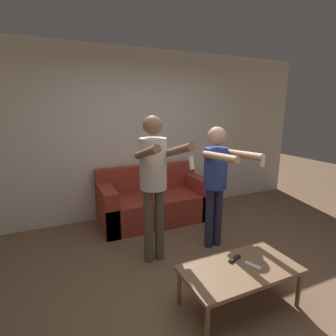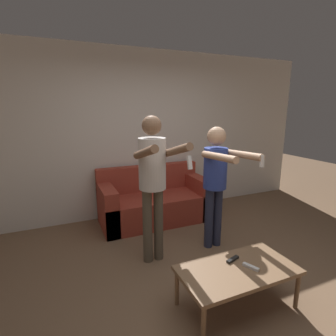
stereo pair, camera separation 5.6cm
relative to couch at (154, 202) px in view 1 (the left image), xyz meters
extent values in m
plane|color=brown|center=(-0.07, -1.79, -0.30)|extent=(14.00, 14.00, 0.00)
cube|color=silver|center=(-0.07, 0.43, 1.05)|extent=(6.40, 0.06, 2.70)
cube|color=#9E3828|center=(0.00, -0.04, -0.08)|extent=(1.71, 0.79, 0.43)
cube|color=#9E3828|center=(0.00, 0.28, 0.35)|extent=(1.71, 0.16, 0.43)
cube|color=#9E3828|center=(-0.76, -0.04, 0.04)|extent=(0.20, 0.79, 0.66)
cube|color=#9E3828|center=(0.76, -0.04, 0.04)|extent=(0.20, 0.79, 0.66)
cylinder|color=brown|center=(-0.48, -1.08, 0.15)|extent=(0.11, 0.11, 0.89)
cylinder|color=brown|center=(-0.35, -1.08, 0.15)|extent=(0.11, 0.11, 0.89)
cylinder|color=silver|center=(-0.42, -1.08, 0.88)|extent=(0.31, 0.31, 0.57)
sphere|color=brown|center=(-0.42, -1.08, 1.30)|extent=(0.21, 0.21, 0.21)
cylinder|color=brown|center=(-0.59, -1.36, 1.06)|extent=(0.08, 0.57, 0.23)
cylinder|color=brown|center=(-0.24, -1.36, 1.06)|extent=(0.08, 0.57, 0.23)
cube|color=white|center=(-0.24, -1.63, 0.99)|extent=(0.04, 0.06, 0.13)
cylinder|color=#282D47|center=(0.35, -1.08, 0.10)|extent=(0.11, 0.11, 0.80)
cylinder|color=#282D47|center=(0.48, -1.08, 0.10)|extent=(0.11, 0.11, 0.80)
cylinder|color=#2D429E|center=(0.42, -1.08, 0.76)|extent=(0.29, 0.29, 0.51)
sphere|color=tan|center=(0.42, -1.08, 1.15)|extent=(0.23, 0.23, 0.23)
cylinder|color=tan|center=(0.25, -1.38, 0.96)|extent=(0.08, 0.61, 0.11)
cylinder|color=tan|center=(0.58, -1.38, 0.96)|extent=(0.08, 0.61, 0.11)
cube|color=white|center=(0.58, -1.69, 0.95)|extent=(0.04, 0.04, 0.13)
cube|color=#846042|center=(0.01, -2.10, 0.08)|extent=(1.06, 0.55, 0.04)
cylinder|color=#846042|center=(-0.47, -2.33, -0.12)|extent=(0.04, 0.04, 0.35)
cylinder|color=#846042|center=(0.50, -2.33, -0.12)|extent=(0.04, 0.04, 0.35)
cylinder|color=#846042|center=(-0.47, -1.86, -0.12)|extent=(0.04, 0.04, 0.35)
cylinder|color=#846042|center=(0.50, -1.86, -0.12)|extent=(0.04, 0.04, 0.35)
cube|color=white|center=(0.12, -2.14, 0.11)|extent=(0.09, 0.15, 0.02)
cube|color=black|center=(0.05, -1.98, 0.11)|extent=(0.15, 0.08, 0.02)
camera|label=1|loc=(-1.43, -3.73, 1.49)|focal=28.00mm
camera|label=2|loc=(-1.38, -3.75, 1.49)|focal=28.00mm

